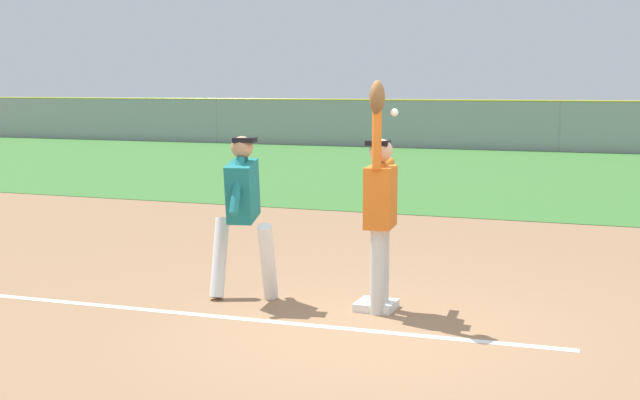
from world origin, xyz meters
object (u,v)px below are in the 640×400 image
(first_base, at_px, (376,305))
(fielder, at_px, (380,200))
(runner, at_px, (243,206))
(baseball, at_px, (394,112))
(parked_car_silver, at_px, (342,123))
(parked_car_green, at_px, (498,125))

(first_base, height_order, fielder, fielder)
(runner, height_order, baseball, baseball)
(runner, height_order, parked_car_silver, runner)
(parked_car_silver, distance_m, parked_car_green, 6.49)
(runner, xyz_separation_m, parked_car_green, (-1.23, 26.48, -0.32))
(first_base, height_order, runner, runner)
(parked_car_silver, bearing_deg, first_base, -71.90)
(parked_car_silver, height_order, parked_car_green, same)
(baseball, xyz_separation_m, parked_car_silver, (-9.33, 25.90, -1.31))
(runner, bearing_deg, parked_car_green, 81.04)
(parked_car_silver, bearing_deg, parked_car_green, 5.19)
(baseball, xyz_separation_m, parked_car_green, (-2.89, 26.64, -1.31))
(runner, relative_size, parked_car_silver, 0.39)
(parked_car_silver, xyz_separation_m, parked_car_green, (6.45, 0.75, 0.00))
(parked_car_green, bearing_deg, fielder, -78.87)
(first_base, distance_m, runner, 1.71)
(first_base, bearing_deg, baseball, -48.96)
(fielder, bearing_deg, parked_car_green, -89.64)
(runner, relative_size, parked_car_green, 0.38)
(fielder, bearing_deg, parked_car_silver, -75.88)
(first_base, bearing_deg, runner, -175.31)
(parked_car_silver, bearing_deg, baseball, -71.62)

